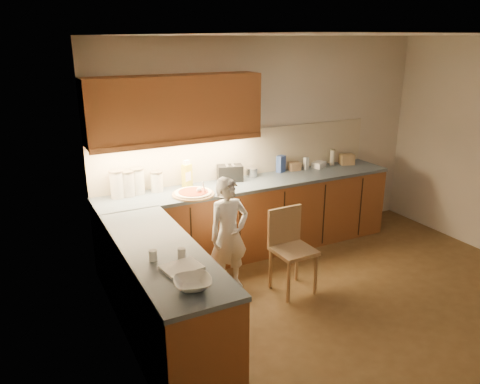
{
  "coord_description": "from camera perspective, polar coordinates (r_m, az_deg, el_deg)",
  "views": [
    {
      "loc": [
        -2.98,
        -3.04,
        2.59
      ],
      "look_at": [
        -0.8,
        1.2,
        1.0
      ],
      "focal_mm": 35.0,
      "sensor_mm": 36.0,
      "label": 1
    }
  ],
  "objects": [
    {
      "name": "room",
      "position": [
        4.35,
        16.91,
        5.53
      ],
      "size": [
        4.54,
        4.5,
        2.62
      ],
      "color": "#54391C",
      "rests_on": "ground"
    },
    {
      "name": "l_counter",
      "position": [
        5.21,
        -1.45,
        -5.68
      ],
      "size": [
        3.77,
        2.62,
        0.92
      ],
      "color": "brown",
      "rests_on": "ground"
    },
    {
      "name": "backsplash",
      "position": [
        5.82,
        0.19,
        4.74
      ],
      "size": [
        3.75,
        0.02,
        0.58
      ],
      "primitive_type": "cube",
      "color": "beige",
      "rests_on": "l_counter"
    },
    {
      "name": "upper_cabinets",
      "position": [
        5.21,
        -7.94,
        10.09
      ],
      "size": [
        1.95,
        0.36,
        0.73
      ],
      "color": "brown",
      "rests_on": "ground"
    },
    {
      "name": "pizza_on_board",
      "position": [
        5.19,
        -5.69,
        -0.17
      ],
      "size": [
        0.47,
        0.47,
        0.19
      ],
      "rotation": [
        0.0,
        0.0,
        -0.41
      ],
      "color": "tan",
      "rests_on": "l_counter"
    },
    {
      "name": "child",
      "position": [
        4.9,
        -1.38,
        -5.24
      ],
      "size": [
        0.47,
        0.32,
        1.24
      ],
      "primitive_type": "imported",
      "rotation": [
        0.0,
        0.0,
        0.05
      ],
      "color": "white",
      "rests_on": "ground"
    },
    {
      "name": "wooden_chair",
      "position": [
        4.96,
        6.1,
        -6.32
      ],
      "size": [
        0.41,
        0.41,
        0.89
      ],
      "rotation": [
        0.0,
        0.0,
        0.03
      ],
      "color": "tan",
      "rests_on": "ground"
    },
    {
      "name": "mixing_bowl",
      "position": [
        3.34,
        -5.78,
        -11.01
      ],
      "size": [
        0.32,
        0.32,
        0.07
      ],
      "primitive_type": "imported",
      "rotation": [
        0.0,
        0.0,
        -0.23
      ],
      "color": "white",
      "rests_on": "l_counter"
    },
    {
      "name": "canister_a",
      "position": [
        5.21,
        -14.78,
        0.94
      ],
      "size": [
        0.16,
        0.16,
        0.31
      ],
      "rotation": [
        0.0,
        0.0,
        -0.24
      ],
      "color": "white",
      "rests_on": "l_counter"
    },
    {
      "name": "canister_b",
      "position": [
        5.25,
        -13.55,
        1.05
      ],
      "size": [
        0.16,
        0.16,
        0.29
      ],
      "rotation": [
        0.0,
        0.0,
        -0.06
      ],
      "color": "beige",
      "rests_on": "l_counter"
    },
    {
      "name": "canister_c",
      "position": [
        5.3,
        -12.37,
        1.35
      ],
      "size": [
        0.16,
        0.16,
        0.3
      ],
      "rotation": [
        0.0,
        0.0,
        0.08
      ],
      "color": "white",
      "rests_on": "l_counter"
    },
    {
      "name": "canister_d",
      "position": [
        5.35,
        -10.11,
        1.31
      ],
      "size": [
        0.15,
        0.15,
        0.24
      ],
      "rotation": [
        0.0,
        0.0,
        0.06
      ],
      "color": "white",
      "rests_on": "l_counter"
    },
    {
      "name": "oil_jug",
      "position": [
        5.46,
        -6.48,
        2.11
      ],
      "size": [
        0.13,
        0.11,
        0.32
      ],
      "rotation": [
        0.0,
        0.0,
        0.42
      ],
      "color": "gold",
      "rests_on": "l_counter"
    },
    {
      "name": "toaster",
      "position": [
        5.66,
        -1.23,
        2.33
      ],
      "size": [
        0.34,
        0.25,
        0.2
      ],
      "rotation": [
        0.0,
        0.0,
        -0.28
      ],
      "color": "black",
      "rests_on": "l_counter"
    },
    {
      "name": "steel_pot",
      "position": [
        5.84,
        1.44,
        2.44
      ],
      "size": [
        0.15,
        0.15,
        0.12
      ],
      "color": "#BBBBC1",
      "rests_on": "l_counter"
    },
    {
      "name": "blue_box",
      "position": [
        6.05,
        5.02,
        3.43
      ],
      "size": [
        0.13,
        0.11,
        0.22
      ],
      "primitive_type": "cube",
      "rotation": [
        0.0,
        0.0,
        0.37
      ],
      "color": "#3651A2",
      "rests_on": "l_counter"
    },
    {
      "name": "card_box_a",
      "position": [
        6.17,
        6.67,
        3.12
      ],
      "size": [
        0.16,
        0.12,
        0.11
      ],
      "primitive_type": "cube",
      "rotation": [
        0.0,
        0.0,
        -0.11
      ],
      "color": "#A47D58",
      "rests_on": "l_counter"
    },
    {
      "name": "white_bottle",
      "position": [
        6.21,
        8.05,
        3.45
      ],
      "size": [
        0.06,
        0.06,
        0.16
      ],
      "primitive_type": "cube",
      "rotation": [
        0.0,
        0.0,
        0.09
      ],
      "color": "white",
      "rests_on": "l_counter"
    },
    {
      "name": "flat_pack",
      "position": [
        6.36,
        9.59,
        3.31
      ],
      "size": [
        0.22,
        0.19,
        0.07
      ],
      "primitive_type": "cube",
      "rotation": [
        0.0,
        0.0,
        0.43
      ],
      "color": "white",
      "rests_on": "l_counter"
    },
    {
      "name": "tall_jar",
      "position": [
        6.49,
        11.19,
        4.18
      ],
      "size": [
        0.07,
        0.07,
        0.22
      ],
      "rotation": [
        0.0,
        0.0,
        0.11
      ],
      "color": "beige",
      "rests_on": "l_counter"
    },
    {
      "name": "card_box_b",
      "position": [
        6.58,
        12.88,
        3.92
      ],
      "size": [
        0.22,
        0.19,
        0.14
      ],
      "primitive_type": "cube",
      "rotation": [
        0.0,
        0.0,
        -0.3
      ],
      "color": "tan",
      "rests_on": "l_counter"
    },
    {
      "name": "dough_cloth",
      "position": [
        3.61,
        -7.12,
        -9.11
      ],
      "size": [
        0.31,
        0.26,
        0.02
      ],
      "primitive_type": "cube",
      "rotation": [
        0.0,
        0.0,
        0.14
      ],
      "color": "white",
      "rests_on": "l_counter"
    },
    {
      "name": "spice_jar_a",
      "position": [
        3.75,
        -10.56,
        -7.61
      ],
      "size": [
        0.08,
        0.08,
        0.09
      ],
      "primitive_type": "cylinder",
      "rotation": [
        0.0,
        0.0,
        0.22
      ],
      "color": "white",
      "rests_on": "l_counter"
    },
    {
      "name": "spice_jar_b",
      "position": [
        3.75,
        -7.14,
        -7.44
      ],
      "size": [
        0.06,
        0.06,
        0.08
      ],
      "primitive_type": "cylinder",
      "rotation": [
        0.0,
        0.0,
        -0.02
      ],
      "color": "silver",
      "rests_on": "l_counter"
    }
  ]
}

